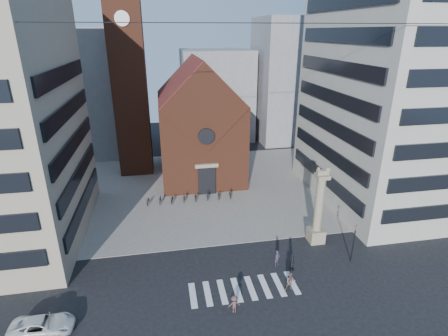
{
  "coord_description": "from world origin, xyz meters",
  "views": [
    {
      "loc": [
        -5.71,
        -27.28,
        21.44
      ],
      "look_at": [
        0.78,
        8.0,
        7.32
      ],
      "focal_mm": 28.0,
      "sensor_mm": 36.0,
      "label": 1
    }
  ],
  "objects_px": {
    "traffic_light": "(354,242)",
    "lion_column": "(318,213)",
    "white_car": "(42,326)",
    "scooter_0": "(148,201)",
    "pedestrian_0": "(277,258)",
    "pedestrian_1": "(290,282)",
    "pedestrian_2": "(292,262)"
  },
  "relations": [
    {
      "from": "white_car",
      "to": "scooter_0",
      "type": "distance_m",
      "value": 21.46
    },
    {
      "from": "pedestrian_0",
      "to": "pedestrian_1",
      "type": "bearing_deg",
      "value": -116.46
    },
    {
      "from": "traffic_light",
      "to": "pedestrian_2",
      "type": "xyz_separation_m",
      "value": [
        -6.32,
        -0.24,
        -1.38
      ]
    },
    {
      "from": "lion_column",
      "to": "pedestrian_1",
      "type": "xyz_separation_m",
      "value": [
        -5.48,
        -6.89,
        -2.54
      ]
    },
    {
      "from": "pedestrian_1",
      "to": "scooter_0",
      "type": "relative_size",
      "value": 1.04
    },
    {
      "from": "traffic_light",
      "to": "lion_column",
      "type": "bearing_deg",
      "value": 116.46
    },
    {
      "from": "pedestrian_0",
      "to": "pedestrian_2",
      "type": "relative_size",
      "value": 0.92
    },
    {
      "from": "white_car",
      "to": "pedestrian_0",
      "type": "height_order",
      "value": "pedestrian_0"
    },
    {
      "from": "lion_column",
      "to": "pedestrian_2",
      "type": "relative_size",
      "value": 4.8
    },
    {
      "from": "pedestrian_2",
      "to": "scooter_0",
      "type": "relative_size",
      "value": 1.03
    },
    {
      "from": "lion_column",
      "to": "white_car",
      "type": "bearing_deg",
      "value": -162.79
    },
    {
      "from": "white_car",
      "to": "traffic_light",
      "type": "bearing_deg",
      "value": -80.67
    },
    {
      "from": "white_car",
      "to": "pedestrian_1",
      "type": "relative_size",
      "value": 2.54
    },
    {
      "from": "pedestrian_1",
      "to": "scooter_0",
      "type": "height_order",
      "value": "pedestrian_1"
    },
    {
      "from": "lion_column",
      "to": "traffic_light",
      "type": "relative_size",
      "value": 2.02
    },
    {
      "from": "lion_column",
      "to": "pedestrian_2",
      "type": "bearing_deg",
      "value": -135.59
    },
    {
      "from": "traffic_light",
      "to": "scooter_0",
      "type": "height_order",
      "value": "traffic_light"
    },
    {
      "from": "pedestrian_1",
      "to": "scooter_0",
      "type": "bearing_deg",
      "value": 131.87
    },
    {
      "from": "pedestrian_0",
      "to": "scooter_0",
      "type": "xyz_separation_m",
      "value": [
        -12.64,
        15.49,
        -0.32
      ]
    },
    {
      "from": "lion_column",
      "to": "pedestrian_1",
      "type": "distance_m",
      "value": 9.16
    },
    {
      "from": "white_car",
      "to": "scooter_0",
      "type": "xyz_separation_m",
      "value": [
        7.49,
        20.11,
        -0.13
      ]
    },
    {
      "from": "pedestrian_1",
      "to": "pedestrian_2",
      "type": "relative_size",
      "value": 1.02
    },
    {
      "from": "pedestrian_0",
      "to": "pedestrian_2",
      "type": "distance_m",
      "value": 1.48
    },
    {
      "from": "scooter_0",
      "to": "pedestrian_2",
      "type": "bearing_deg",
      "value": -43.0
    },
    {
      "from": "traffic_light",
      "to": "scooter_0",
      "type": "xyz_separation_m",
      "value": [
        -20.12,
        16.17,
        -1.77
      ]
    },
    {
      "from": "lion_column",
      "to": "pedestrian_0",
      "type": "height_order",
      "value": "lion_column"
    },
    {
      "from": "white_car",
      "to": "pedestrian_0",
      "type": "distance_m",
      "value": 20.66
    },
    {
      "from": "pedestrian_1",
      "to": "traffic_light",
      "type": "bearing_deg",
      "value": 29.45
    },
    {
      "from": "pedestrian_1",
      "to": "pedestrian_2",
      "type": "height_order",
      "value": "pedestrian_1"
    },
    {
      "from": "traffic_light",
      "to": "pedestrian_0",
      "type": "height_order",
      "value": "traffic_light"
    },
    {
      "from": "lion_column",
      "to": "traffic_light",
      "type": "height_order",
      "value": "lion_column"
    },
    {
      "from": "lion_column",
      "to": "scooter_0",
      "type": "height_order",
      "value": "lion_column"
    }
  ]
}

